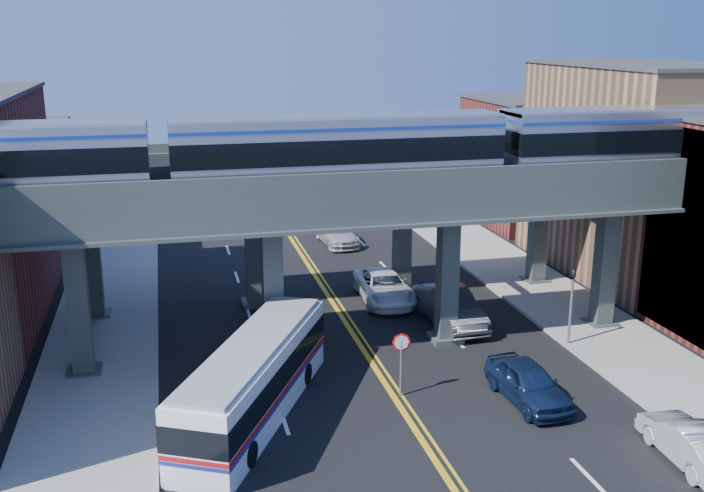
{
  "coord_description": "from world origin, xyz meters",
  "views": [
    {
      "loc": [
        -8.2,
        -24.03,
        13.9
      ],
      "look_at": [
        -0.37,
        8.4,
        4.73
      ],
      "focal_mm": 40.0,
      "sensor_mm": 36.0,
      "label": 1
    }
  ],
  "objects_px": {
    "transit_train": "(338,149)",
    "car_lane_d": "(337,233)",
    "car_parked_curb": "(690,442)",
    "car_lane_b": "(450,307)",
    "traffic_signal": "(572,299)",
    "car_lane_a": "(528,383)",
    "car_lane_c": "(384,287)",
    "transit_bus": "(254,380)",
    "stop_sign": "(401,354)"
  },
  "relations": [
    {
      "from": "transit_train",
      "to": "car_lane_d",
      "type": "xyz_separation_m",
      "value": [
        3.86,
        17.96,
        -8.36
      ]
    },
    {
      "from": "car_lane_d",
      "to": "car_parked_curb",
      "type": "bearing_deg",
      "value": -83.58
    },
    {
      "from": "car_lane_b",
      "to": "traffic_signal",
      "type": "bearing_deg",
      "value": -44.26
    },
    {
      "from": "car_lane_a",
      "to": "car_lane_d",
      "type": "bearing_deg",
      "value": 91.68
    },
    {
      "from": "car_lane_a",
      "to": "car_lane_b",
      "type": "bearing_deg",
      "value": 86.88
    },
    {
      "from": "car_lane_a",
      "to": "car_parked_curb",
      "type": "xyz_separation_m",
      "value": [
        3.27,
        -5.32,
        -0.06
      ]
    },
    {
      "from": "car_lane_c",
      "to": "car_lane_d",
      "type": "distance_m",
      "value": 11.95
    },
    {
      "from": "transit_train",
      "to": "transit_bus",
      "type": "xyz_separation_m",
      "value": [
        -4.42,
        -5.3,
        -7.69
      ]
    },
    {
      "from": "car_lane_b",
      "to": "car_lane_d",
      "type": "bearing_deg",
      "value": 95.08
    },
    {
      "from": "car_lane_b",
      "to": "car_parked_curb",
      "type": "relative_size",
      "value": 1.25
    },
    {
      "from": "transit_bus",
      "to": "car_parked_curb",
      "type": "relative_size",
      "value": 2.43
    },
    {
      "from": "stop_sign",
      "to": "car_lane_b",
      "type": "xyz_separation_m",
      "value": [
        4.61,
        6.85,
        -0.86
      ]
    },
    {
      "from": "transit_train",
      "to": "car_lane_a",
      "type": "xyz_separation_m",
      "value": [
        5.99,
        -6.63,
        -8.33
      ]
    },
    {
      "from": "car_lane_c",
      "to": "car_lane_b",
      "type": "bearing_deg",
      "value": -59.48
    },
    {
      "from": "traffic_signal",
      "to": "stop_sign",
      "type": "bearing_deg",
      "value": -161.37
    },
    {
      "from": "car_lane_d",
      "to": "transit_train",
      "type": "bearing_deg",
      "value": -105.95
    },
    {
      "from": "transit_train",
      "to": "traffic_signal",
      "type": "relative_size",
      "value": 10.55
    },
    {
      "from": "car_lane_c",
      "to": "stop_sign",
      "type": "bearing_deg",
      "value": -99.42
    },
    {
      "from": "car_lane_c",
      "to": "car_lane_a",
      "type": "bearing_deg",
      "value": -77.06
    },
    {
      "from": "car_lane_b",
      "to": "car_lane_c",
      "type": "relative_size",
      "value": 0.98
    },
    {
      "from": "transit_train",
      "to": "car_lane_d",
      "type": "relative_size",
      "value": 8.43
    },
    {
      "from": "car_lane_b",
      "to": "transit_bus",
      "type": "bearing_deg",
      "value": -147.88
    },
    {
      "from": "car_parked_curb",
      "to": "transit_train",
      "type": "bearing_deg",
      "value": -48.8
    },
    {
      "from": "traffic_signal",
      "to": "car_lane_b",
      "type": "relative_size",
      "value": 0.75
    },
    {
      "from": "transit_train",
      "to": "transit_bus",
      "type": "relative_size",
      "value": 4.06
    },
    {
      "from": "transit_bus",
      "to": "car_lane_a",
      "type": "xyz_separation_m",
      "value": [
        10.41,
        -1.34,
        -0.64
      ]
    },
    {
      "from": "car_lane_b",
      "to": "car_lane_c",
      "type": "distance_m",
      "value": 4.68
    },
    {
      "from": "car_lane_a",
      "to": "car_parked_curb",
      "type": "height_order",
      "value": "car_lane_a"
    },
    {
      "from": "transit_train",
      "to": "car_lane_a",
      "type": "distance_m",
      "value": 12.22
    },
    {
      "from": "stop_sign",
      "to": "car_parked_curb",
      "type": "distance_m",
      "value": 10.58
    },
    {
      "from": "transit_train",
      "to": "car_lane_b",
      "type": "height_order",
      "value": "transit_train"
    },
    {
      "from": "transit_train",
      "to": "stop_sign",
      "type": "distance_m",
      "value": 8.99
    },
    {
      "from": "car_lane_d",
      "to": "car_parked_curb",
      "type": "xyz_separation_m",
      "value": [
        5.41,
        -29.92,
        -0.02
      ]
    },
    {
      "from": "traffic_signal",
      "to": "car_parked_curb",
      "type": "height_order",
      "value": "traffic_signal"
    },
    {
      "from": "transit_train",
      "to": "car_lane_a",
      "type": "bearing_deg",
      "value": -47.9
    },
    {
      "from": "transit_train",
      "to": "transit_bus",
      "type": "height_order",
      "value": "transit_train"
    },
    {
      "from": "car_lane_a",
      "to": "car_parked_curb",
      "type": "distance_m",
      "value": 6.25
    },
    {
      "from": "stop_sign",
      "to": "traffic_signal",
      "type": "bearing_deg",
      "value": 18.63
    },
    {
      "from": "transit_bus",
      "to": "car_lane_b",
      "type": "height_order",
      "value": "transit_bus"
    },
    {
      "from": "stop_sign",
      "to": "car_lane_a",
      "type": "distance_m",
      "value": 5.01
    },
    {
      "from": "car_lane_b",
      "to": "car_parked_curb",
      "type": "xyz_separation_m",
      "value": [
        3.3,
        -13.8,
        -0.18
      ]
    },
    {
      "from": "traffic_signal",
      "to": "transit_train",
      "type": "bearing_deg",
      "value": 168.97
    },
    {
      "from": "transit_train",
      "to": "car_lane_a",
      "type": "height_order",
      "value": "transit_train"
    },
    {
      "from": "transit_train",
      "to": "car_lane_b",
      "type": "distance_m",
      "value": 10.31
    },
    {
      "from": "car_lane_b",
      "to": "car_lane_d",
      "type": "height_order",
      "value": "car_lane_b"
    },
    {
      "from": "stop_sign",
      "to": "car_lane_d",
      "type": "height_order",
      "value": "stop_sign"
    },
    {
      "from": "traffic_signal",
      "to": "car_lane_d",
      "type": "xyz_separation_m",
      "value": [
        -6.4,
        19.96,
        -1.56
      ]
    },
    {
      "from": "car_lane_a",
      "to": "car_lane_d",
      "type": "xyz_separation_m",
      "value": [
        -2.14,
        24.59,
        -0.04
      ]
    },
    {
      "from": "transit_train",
      "to": "traffic_signal",
      "type": "distance_m",
      "value": 12.47
    },
    {
      "from": "traffic_signal",
      "to": "transit_bus",
      "type": "distance_m",
      "value": 15.07
    }
  ]
}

